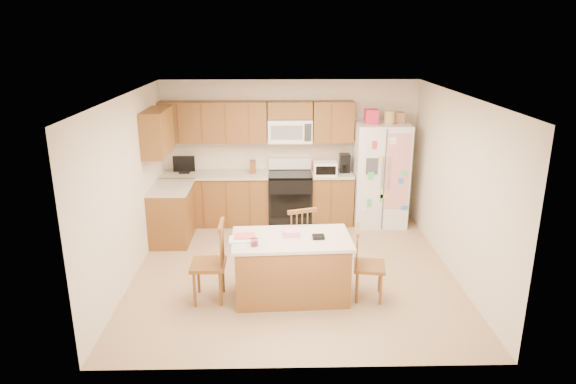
{
  "coord_description": "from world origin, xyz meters",
  "views": [
    {
      "loc": [
        -0.23,
        -6.73,
        3.31
      ],
      "look_at": [
        -0.07,
        0.35,
        1.07
      ],
      "focal_mm": 32.0,
      "sensor_mm": 36.0,
      "label": 1
    }
  ],
  "objects_px": {
    "windsor_chair_back": "(298,242)",
    "windsor_chair_left": "(210,264)",
    "stove": "(290,197)",
    "windsor_chair_right": "(367,265)",
    "island": "(291,267)",
    "refrigerator": "(380,173)"
  },
  "relations": [
    {
      "from": "stove",
      "to": "windsor_chair_right",
      "type": "xyz_separation_m",
      "value": [
        0.91,
        -2.74,
        -0.02
      ]
    },
    {
      "from": "refrigerator",
      "to": "windsor_chair_back",
      "type": "bearing_deg",
      "value": -127.49
    },
    {
      "from": "windsor_chair_right",
      "to": "refrigerator",
      "type": "bearing_deg",
      "value": 76.25
    },
    {
      "from": "stove",
      "to": "windsor_chair_left",
      "type": "distance_m",
      "value": 2.95
    },
    {
      "from": "island",
      "to": "windsor_chair_right",
      "type": "xyz_separation_m",
      "value": [
        0.97,
        -0.06,
        0.04
      ]
    },
    {
      "from": "refrigerator",
      "to": "windsor_chair_left",
      "type": "xyz_separation_m",
      "value": [
        -2.65,
        -2.68,
        -0.43
      ]
    },
    {
      "from": "stove",
      "to": "windsor_chair_right",
      "type": "height_order",
      "value": "stove"
    },
    {
      "from": "refrigerator",
      "to": "windsor_chair_right",
      "type": "bearing_deg",
      "value": -103.75
    },
    {
      "from": "windsor_chair_left",
      "to": "refrigerator",
      "type": "bearing_deg",
      "value": 45.37
    },
    {
      "from": "stove",
      "to": "windsor_chair_left",
      "type": "relative_size",
      "value": 1.08
    },
    {
      "from": "stove",
      "to": "windsor_chair_left",
      "type": "xyz_separation_m",
      "value": [
        -1.08,
        -2.75,
        0.02
      ]
    },
    {
      "from": "windsor_chair_right",
      "to": "windsor_chair_left",
      "type": "bearing_deg",
      "value": -179.89
    },
    {
      "from": "stove",
      "to": "island",
      "type": "relative_size",
      "value": 0.73
    },
    {
      "from": "island",
      "to": "windsor_chair_back",
      "type": "xyz_separation_m",
      "value": [
        0.11,
        0.65,
        0.07
      ]
    },
    {
      "from": "island",
      "to": "windsor_chair_left",
      "type": "xyz_separation_m",
      "value": [
        -1.02,
        -0.06,
        0.08
      ]
    },
    {
      "from": "refrigerator",
      "to": "windsor_chair_back",
      "type": "distance_m",
      "value": 2.52
    },
    {
      "from": "windsor_chair_back",
      "to": "windsor_chair_right",
      "type": "relative_size",
      "value": 1.07
    },
    {
      "from": "stove",
      "to": "windsor_chair_left",
      "type": "height_order",
      "value": "stove"
    },
    {
      "from": "windsor_chair_back",
      "to": "windsor_chair_left",
      "type": "bearing_deg",
      "value": -147.91
    },
    {
      "from": "windsor_chair_left",
      "to": "windsor_chair_right",
      "type": "bearing_deg",
      "value": 0.11
    },
    {
      "from": "windsor_chair_right",
      "to": "island",
      "type": "bearing_deg",
      "value": 176.48
    },
    {
      "from": "island",
      "to": "stove",
      "type": "bearing_deg",
      "value": 88.85
    }
  ]
}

